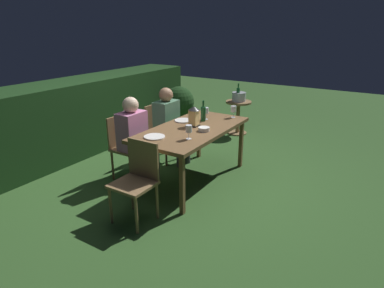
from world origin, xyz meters
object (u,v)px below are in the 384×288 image
object	(u,v)px
person_in_green	(170,122)
wine_glass_b	(233,109)
plate_b	(154,137)
side_table	(238,112)
bowl_olives	(204,129)
chair_side_right_b	(160,130)
plate_a	(184,120)
wine_glass_c	(189,129)
wine_glass_a	(206,111)
ice_bucket	(239,96)
potted_plant_by_hedge	(179,104)
chair_side_right_a	(126,144)
green_bottle_on_table	(203,113)
person_in_pink	(136,136)
bowl_bread	(195,113)
dining_table	(192,132)
lantern_centerpiece	(194,115)
chair_head_near	(137,178)

from	to	relation	value
person_in_green	wine_glass_b	distance (m)	0.97
plate_b	side_table	size ratio (longest dim) A/B	0.39
person_in_green	bowl_olives	world-z (taller)	person_in_green
chair_side_right_b	plate_a	bearing A→B (deg)	-107.77
side_table	wine_glass_b	bearing A→B (deg)	-158.58
wine_glass_c	wine_glass_a	bearing A→B (deg)	16.66
plate_a	ice_bucket	size ratio (longest dim) A/B	0.72
side_table	potted_plant_by_hedge	world-z (taller)	potted_plant_by_hedge
chair_side_right_a	green_bottle_on_table	distance (m)	1.14
side_table	green_bottle_on_table	bearing A→B (deg)	-170.62
green_bottle_on_table	side_table	distance (m)	1.95
wine_glass_c	ice_bucket	distance (m)	2.68
wine_glass_a	side_table	size ratio (longest dim) A/B	0.26
plate_b	side_table	xyz separation A→B (m)	(2.79, 0.17, -0.34)
person_in_pink	bowl_bread	bearing A→B (deg)	-18.55
green_bottle_on_table	wine_glass_c	bearing A→B (deg)	-162.16
person_in_pink	bowl_olives	bearing A→B (deg)	-67.35
plate_b	potted_plant_by_hedge	size ratio (longest dim) A/B	0.29
wine_glass_c	ice_bucket	xyz separation A→B (m)	(2.62, 0.55, -0.13)
person_in_green	bowl_olives	distance (m)	0.94
plate_b	potted_plant_by_hedge	xyz separation A→B (m)	(2.42, 1.30, -0.23)
dining_table	side_table	world-z (taller)	dining_table
chair_side_right_b	wine_glass_c	distance (m)	1.35
chair_side_right_b	bowl_olives	xyz separation A→B (m)	(-0.42, -1.03, 0.29)
green_bottle_on_table	bowl_bread	xyz separation A→B (m)	(0.23, 0.27, -0.08)
wine_glass_b	plate_a	world-z (taller)	wine_glass_b
lantern_centerpiece	green_bottle_on_table	bearing A→B (deg)	3.49
bowl_olives	side_table	distance (m)	2.36
wine_glass_c	potted_plant_by_hedge	xyz separation A→B (m)	(2.26, 1.68, -0.34)
side_table	potted_plant_by_hedge	size ratio (longest dim) A/B	0.74
plate_a	side_table	bearing A→B (deg)	2.20
wine_glass_c	bowl_bread	size ratio (longest dim) A/B	1.45
wine_glass_a	bowl_olives	xyz separation A→B (m)	(-0.48, -0.25, -0.09)
bowl_bread	dining_table	bearing A→B (deg)	-152.09
plate_a	bowl_olives	xyz separation A→B (m)	(-0.24, -0.47, 0.02)
wine_glass_c	plate_a	world-z (taller)	wine_glass_c
person_in_green	side_table	distance (m)	1.88
wine_glass_b	bowl_olives	world-z (taller)	wine_glass_b
plate_a	plate_b	bearing A→B (deg)	-173.02
lantern_centerpiece	wine_glass_c	size ratio (longest dim) A/B	1.57
green_bottle_on_table	ice_bucket	distance (m)	1.91
dining_table	wine_glass_b	world-z (taller)	wine_glass_b
bowl_bread	wine_glass_b	bearing A→B (deg)	-73.18
potted_plant_by_hedge	wine_glass_b	bearing A→B (deg)	-123.14
wine_glass_a	chair_head_near	bearing A→B (deg)	-178.24
wine_glass_a	plate_a	size ratio (longest dim) A/B	0.68
bowl_bread	side_table	xyz separation A→B (m)	(1.65, 0.04, -0.36)
wine_glass_b	potted_plant_by_hedge	world-z (taller)	wine_glass_b
lantern_centerpiece	side_table	xyz separation A→B (m)	(2.14, 0.33, -0.48)
person_in_pink	wine_glass_c	size ratio (longest dim) A/B	6.80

